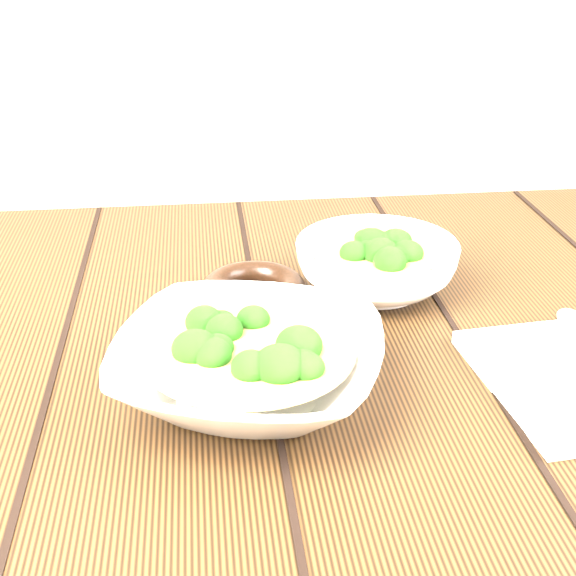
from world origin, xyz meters
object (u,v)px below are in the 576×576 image
Objects in this scene: table at (282,429)px; soup_bowl_back at (377,264)px; trivet at (254,290)px; soup_bowl_front at (249,363)px.

soup_bowl_back reaches higher than table.
trivet is at bearing -174.06° from soup_bowl_back.
trivet is (0.02, 0.18, -0.02)m from soup_bowl_front.
table is 10.32× the size of trivet.
soup_bowl_front is 0.18m from trivet.
table is at bearing -73.74° from trivet.
soup_bowl_front is at bearing -95.62° from trivet.
table is at bearing 69.56° from soup_bowl_front.
soup_bowl_back is (0.12, 0.09, 0.15)m from table.
trivet is (-0.14, -0.01, -0.02)m from soup_bowl_back.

